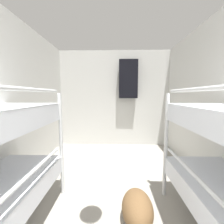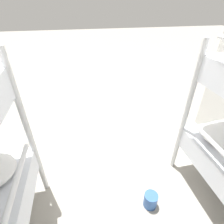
# 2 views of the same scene
# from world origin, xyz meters

# --- Properties ---
(ground_plane) EXTENTS (20.00, 20.00, 0.00)m
(ground_plane) POSITION_xyz_m (0.00, 0.00, 0.00)
(ground_plane) COLOR gray
(tin_can) EXTENTS (0.12, 0.12, 0.14)m
(tin_can) POSITION_xyz_m (-0.25, 0.94, 0.07)
(tin_can) COLOR #2D569E
(tin_can) RESTS_ON ground_plane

